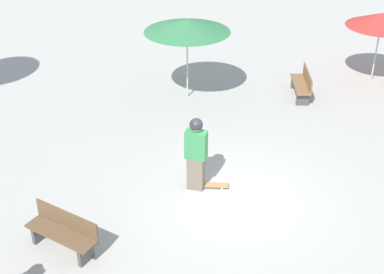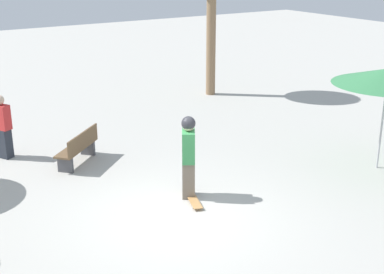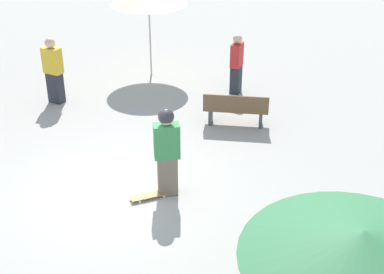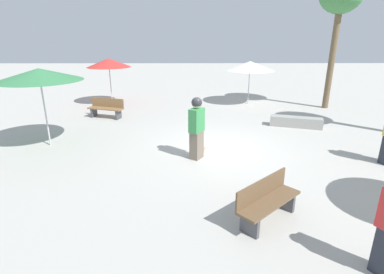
{
  "view_description": "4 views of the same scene",
  "coord_description": "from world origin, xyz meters",
  "px_view_note": "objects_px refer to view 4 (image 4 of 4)",
  "views": [
    {
      "loc": [
        9.3,
        -3.68,
        7.39
      ],
      "look_at": [
        -0.57,
        -0.87,
        1.49
      ],
      "focal_mm": 50.0,
      "sensor_mm": 36.0,
      "label": 1
    },
    {
      "loc": [
        5.03,
        8.42,
        5.15
      ],
      "look_at": [
        -1.11,
        -1.21,
        1.18
      ],
      "focal_mm": 50.0,
      "sensor_mm": 36.0,
      "label": 2
    },
    {
      "loc": [
        -7.84,
        4.65,
        6.0
      ],
      "look_at": [
        -1.09,
        -1.04,
        1.31
      ],
      "focal_mm": 50.0,
      "sensor_mm": 36.0,
      "label": 3
    },
    {
      "loc": [
        -0.91,
        -9.03,
        3.54
      ],
      "look_at": [
        -0.85,
        -1.12,
        0.81
      ],
      "focal_mm": 28.0,
      "sensor_mm": 36.0,
      "label": 4
    }
  ],
  "objects_px": {
    "bench_far": "(267,201)",
    "shade_umbrella_green": "(39,75)",
    "shade_umbrella_red": "(109,63)",
    "concrete_ledge": "(296,122)",
    "skateboard": "(199,152)",
    "shade_umbrella_white": "(250,66)",
    "bench_near": "(106,108)",
    "skater_main": "(197,126)"
  },
  "relations": [
    {
      "from": "bench_far",
      "to": "shade_umbrella_green",
      "type": "xyz_separation_m",
      "value": [
        -6.21,
        4.3,
        1.92
      ]
    },
    {
      "from": "shade_umbrella_red",
      "to": "shade_umbrella_green",
      "type": "xyz_separation_m",
      "value": [
        -0.52,
        -6.33,
        0.21
      ]
    },
    {
      "from": "bench_far",
      "to": "shade_umbrella_green",
      "type": "distance_m",
      "value": 7.79
    },
    {
      "from": "concrete_ledge",
      "to": "bench_far",
      "type": "xyz_separation_m",
      "value": [
        -2.73,
        -6.33,
        0.22
      ]
    },
    {
      "from": "skateboard",
      "to": "concrete_ledge",
      "type": "height_order",
      "value": "concrete_ledge"
    },
    {
      "from": "shade_umbrella_red",
      "to": "shade_umbrella_green",
      "type": "distance_m",
      "value": 6.36
    },
    {
      "from": "concrete_ledge",
      "to": "bench_far",
      "type": "bearing_deg",
      "value": -113.29
    },
    {
      "from": "bench_far",
      "to": "shade_umbrella_white",
      "type": "relative_size",
      "value": 0.59
    },
    {
      "from": "shade_umbrella_red",
      "to": "shade_umbrella_white",
      "type": "bearing_deg",
      "value": -0.48
    },
    {
      "from": "shade_umbrella_white",
      "to": "shade_umbrella_green",
      "type": "relative_size",
      "value": 0.95
    },
    {
      "from": "skateboard",
      "to": "shade_umbrella_green",
      "type": "distance_m",
      "value": 5.53
    },
    {
      "from": "bench_near",
      "to": "shade_umbrella_red",
      "type": "height_order",
      "value": "shade_umbrella_red"
    },
    {
      "from": "skateboard",
      "to": "shade_umbrella_red",
      "type": "relative_size",
      "value": 0.35
    },
    {
      "from": "concrete_ledge",
      "to": "shade_umbrella_white",
      "type": "xyz_separation_m",
      "value": [
        -1.14,
        4.24,
        1.77
      ]
    },
    {
      "from": "concrete_ledge",
      "to": "bench_near",
      "type": "distance_m",
      "value": 8.09
    },
    {
      "from": "bench_far",
      "to": "shade_umbrella_green",
      "type": "height_order",
      "value": "shade_umbrella_green"
    },
    {
      "from": "skater_main",
      "to": "bench_far",
      "type": "bearing_deg",
      "value": -125.43
    },
    {
      "from": "skater_main",
      "to": "bench_near",
      "type": "height_order",
      "value": "skater_main"
    },
    {
      "from": "bench_near",
      "to": "skateboard",
      "type": "bearing_deg",
      "value": 150.89
    },
    {
      "from": "shade_umbrella_white",
      "to": "skateboard",
      "type": "bearing_deg",
      "value": -111.76
    },
    {
      "from": "skater_main",
      "to": "shade_umbrella_white",
      "type": "height_order",
      "value": "shade_umbrella_white"
    },
    {
      "from": "concrete_ledge",
      "to": "shade_umbrella_green",
      "type": "relative_size",
      "value": 0.78
    },
    {
      "from": "skateboard",
      "to": "shade_umbrella_white",
      "type": "bearing_deg",
      "value": -3.24
    },
    {
      "from": "concrete_ledge",
      "to": "shade_umbrella_green",
      "type": "height_order",
      "value": "shade_umbrella_green"
    },
    {
      "from": "shade_umbrella_white",
      "to": "shade_umbrella_red",
      "type": "bearing_deg",
      "value": 179.52
    },
    {
      "from": "shade_umbrella_white",
      "to": "shade_umbrella_green",
      "type": "distance_m",
      "value": 10.01
    },
    {
      "from": "bench_near",
      "to": "shade_umbrella_green",
      "type": "distance_m",
      "value": 4.11
    },
    {
      "from": "skateboard",
      "to": "bench_far",
      "type": "bearing_deg",
      "value": -142.17
    },
    {
      "from": "concrete_ledge",
      "to": "shade_umbrella_red",
      "type": "bearing_deg",
      "value": 152.9
    },
    {
      "from": "bench_near",
      "to": "shade_umbrella_white",
      "type": "height_order",
      "value": "shade_umbrella_white"
    },
    {
      "from": "bench_far",
      "to": "shade_umbrella_white",
      "type": "distance_m",
      "value": 10.8
    },
    {
      "from": "skateboard",
      "to": "shade_umbrella_white",
      "type": "xyz_separation_m",
      "value": [
        2.82,
        7.05,
        1.92
      ]
    },
    {
      "from": "skater_main",
      "to": "bench_near",
      "type": "relative_size",
      "value": 1.12
    },
    {
      "from": "skateboard",
      "to": "shade_umbrella_red",
      "type": "bearing_deg",
      "value": 50.55
    },
    {
      "from": "skateboard",
      "to": "bench_far",
      "type": "height_order",
      "value": "bench_far"
    },
    {
      "from": "shade_umbrella_red",
      "to": "concrete_ledge",
      "type": "bearing_deg",
      "value": -27.1
    },
    {
      "from": "bench_near",
      "to": "bench_far",
      "type": "relative_size",
      "value": 1.12
    },
    {
      "from": "skater_main",
      "to": "bench_near",
      "type": "xyz_separation_m",
      "value": [
        -3.9,
        4.65,
        -0.57
      ]
    },
    {
      "from": "shade_umbrella_red",
      "to": "shade_umbrella_green",
      "type": "relative_size",
      "value": 0.9
    },
    {
      "from": "bench_far",
      "to": "shade_umbrella_red",
      "type": "xyz_separation_m",
      "value": [
        -5.68,
        10.63,
        1.71
      ]
    },
    {
      "from": "bench_near",
      "to": "shade_umbrella_green",
      "type": "bearing_deg",
      "value": 92.23
    },
    {
      "from": "skateboard",
      "to": "shade_umbrella_red",
      "type": "distance_m",
      "value": 8.64
    }
  ]
}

